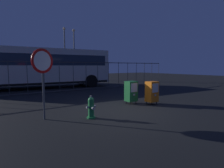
# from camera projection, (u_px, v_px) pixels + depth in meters

# --- Properties ---
(ground_plane) EXTENTS (60.00, 60.00, 0.00)m
(ground_plane) POSITION_uv_depth(u_px,v_px,m) (123.00, 110.00, 6.83)
(ground_plane) COLOR black
(fire_hydrant) EXTENTS (0.33, 0.31, 0.75)m
(fire_hydrant) POSITION_uv_depth(u_px,v_px,m) (91.00, 108.00, 5.74)
(fire_hydrant) COLOR #1E7238
(fire_hydrant) RESTS_ON ground_plane
(newspaper_box_primary) EXTENTS (0.48, 0.42, 1.02)m
(newspaper_box_primary) POSITION_uv_depth(u_px,v_px,m) (131.00, 91.00, 7.97)
(newspaper_box_primary) COLOR black
(newspaper_box_primary) RESTS_ON ground_plane
(newspaper_box_secondary) EXTENTS (0.48, 0.42, 1.02)m
(newspaper_box_secondary) POSITION_uv_depth(u_px,v_px,m) (152.00, 92.00, 7.85)
(newspaper_box_secondary) COLOR black
(newspaper_box_secondary) RESTS_ON ground_plane
(stop_sign) EXTENTS (0.71, 0.31, 2.23)m
(stop_sign) POSITION_uv_depth(u_px,v_px,m) (43.00, 69.00, 5.47)
(stop_sign) COLOR #4C4F54
(stop_sign) RESTS_ON ground_plane
(fence_barrier) EXTENTS (18.03, 0.04, 2.00)m
(fence_barrier) POSITION_uv_depth(u_px,v_px,m) (67.00, 76.00, 11.68)
(fence_barrier) COLOR #2D2D33
(fence_barrier) RESTS_ON ground_plane
(bus_near) EXTENTS (10.69, 3.56, 3.00)m
(bus_near) POSITION_uv_depth(u_px,v_px,m) (40.00, 66.00, 13.52)
(bus_near) COLOR beige
(bus_near) RESTS_ON ground_plane
(street_light_near_left) EXTENTS (0.32, 0.32, 6.30)m
(street_light_near_left) POSITION_uv_depth(u_px,v_px,m) (65.00, 49.00, 21.27)
(street_light_near_left) COLOR #4C4F54
(street_light_near_left) RESTS_ON ground_plane
(street_light_near_right) EXTENTS (0.32, 0.32, 6.27)m
(street_light_near_right) POSITION_uv_depth(u_px,v_px,m) (74.00, 50.00, 22.14)
(street_light_near_right) COLOR #4C4F54
(street_light_near_right) RESTS_ON ground_plane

